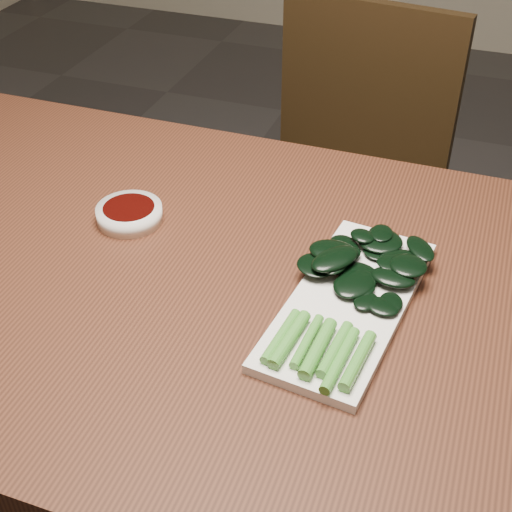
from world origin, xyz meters
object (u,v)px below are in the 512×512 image
(serving_plate, at_px, (348,303))
(gai_lan, at_px, (357,278))
(chair_far, at_px, (341,189))
(table, at_px, (233,315))
(sauce_bowl, at_px, (129,214))

(serving_plate, height_order, gai_lan, gai_lan)
(chair_far, relative_size, serving_plate, 2.54)
(gai_lan, bearing_deg, serving_plate, -94.69)
(table, xyz_separation_m, gai_lan, (0.17, 0.03, 0.10))
(chair_far, height_order, sauce_bowl, chair_far)
(chair_far, xyz_separation_m, gai_lan, (0.17, -0.66, 0.29))
(sauce_bowl, distance_m, gai_lan, 0.37)
(table, bearing_deg, chair_far, 89.97)
(chair_far, height_order, serving_plate, chair_far)
(chair_far, bearing_deg, table, -82.21)
(chair_far, height_order, gai_lan, chair_far)
(table, distance_m, sauce_bowl, 0.23)
(table, distance_m, chair_far, 0.72)
(table, height_order, chair_far, chair_far)
(table, height_order, serving_plate, serving_plate)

